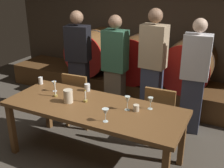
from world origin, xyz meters
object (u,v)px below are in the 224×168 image
(cup_left, at_px, (41,81))
(chair_left, at_px, (79,97))
(candle_right, at_px, (85,98))
(wine_glass_center_right, at_px, (127,100))
(guest_center_right, at_px, (153,67))
(wine_glass_far_left, at_px, (54,84))
(guest_far_right, at_px, (194,77))
(wine_barrel_right, at_px, (189,64))
(chair_right, at_px, (161,113))
(guest_center_left, at_px, (115,67))
(candle_left, at_px, (55,92))
(wine_barrel_left, at_px, (95,51))
(dining_table, at_px, (94,111))
(pitcher, at_px, (68,96))
(wine_glass_center_left, at_px, (105,112))
(wine_glass_far_right, at_px, (151,101))
(guest_far_left, at_px, (79,62))
(cup_right, at_px, (136,108))
(wine_barrel_center, at_px, (139,57))
(cup_center, at_px, (87,87))

(cup_left, bearing_deg, chair_left, 40.42)
(candle_right, xyz_separation_m, wine_glass_center_right, (0.56, 0.03, 0.08))
(guest_center_right, distance_m, wine_glass_far_left, 1.50)
(guest_far_right, bearing_deg, cup_left, 20.95)
(wine_barrel_right, bearing_deg, chair_right, -92.84)
(wine_barrel_right, relative_size, chair_right, 1.05)
(chair_right, height_order, guest_center_left, guest_center_left)
(wine_barrel_right, relative_size, candle_right, 5.34)
(wine_glass_center_right, bearing_deg, candle_left, -176.42)
(wine_barrel_left, relative_size, chair_right, 1.05)
(dining_table, bearing_deg, cup_left, 164.66)
(wine_glass_far_left, bearing_deg, dining_table, -12.75)
(wine_barrel_left, height_order, wine_barrel_right, same)
(wine_barrel_left, height_order, pitcher, wine_barrel_left)
(chair_right, distance_m, wine_glass_center_left, 1.09)
(candle_left, height_order, wine_glass_center_right, candle_left)
(candle_right, height_order, wine_glass_far_right, candle_right)
(wine_barrel_left, distance_m, guest_far_left, 0.97)
(wine_glass_far_left, xyz_separation_m, cup_right, (1.21, -0.05, -0.06))
(wine_glass_center_left, bearing_deg, wine_barrel_right, 79.84)
(guest_far_right, bearing_deg, guest_center_right, -6.17)
(cup_right, bearing_deg, wine_glass_center_right, -167.17)
(guest_far_right, height_order, wine_glass_far_left, guest_far_right)
(candle_right, xyz_separation_m, wine_glass_center_left, (0.46, -0.33, 0.07))
(wine_barrel_center, bearing_deg, cup_right, -69.89)
(cup_right, bearing_deg, wine_barrel_center, 110.11)
(wine_barrel_left, height_order, wine_glass_far_right, wine_barrel_left)
(wine_barrel_center, height_order, cup_left, wine_barrel_center)
(guest_center_right, xyz_separation_m, wine_glass_far_right, (0.33, -1.03, -0.07))
(wine_barrel_right, bearing_deg, cup_left, -135.69)
(pitcher, distance_m, wine_glass_center_left, 0.68)
(wine_barrel_center, relative_size, pitcher, 5.50)
(guest_far_right, height_order, candle_left, guest_far_right)
(wine_barrel_left, xyz_separation_m, wine_glass_center_left, (1.44, -2.28, 0.04))
(chair_left, height_order, chair_right, same)
(wine_barrel_left, relative_size, cup_right, 11.85)
(wine_barrel_right, xyz_separation_m, cup_left, (-1.76, -1.72, -0.02))
(guest_far_right, height_order, cup_left, guest_far_right)
(guest_far_right, height_order, cup_center, guest_far_right)
(wine_barrel_left, xyz_separation_m, guest_center_left, (0.85, -0.82, 0.04))
(wine_barrel_right, xyz_separation_m, wine_glass_far_right, (-0.07, -1.78, 0.03))
(guest_far_left, distance_m, candle_left, 1.09)
(wine_glass_center_right, distance_m, cup_left, 1.47)
(chair_left, distance_m, guest_center_left, 0.75)
(guest_center_left, height_order, cup_center, guest_center_left)
(guest_far_right, bearing_deg, pitcher, 40.57)
(wine_barrel_left, height_order, cup_left, wine_barrel_left)
(cup_left, bearing_deg, candle_left, -29.74)
(wine_barrel_left, height_order, guest_far_left, guest_far_left)
(guest_center_left, distance_m, candle_left, 1.20)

